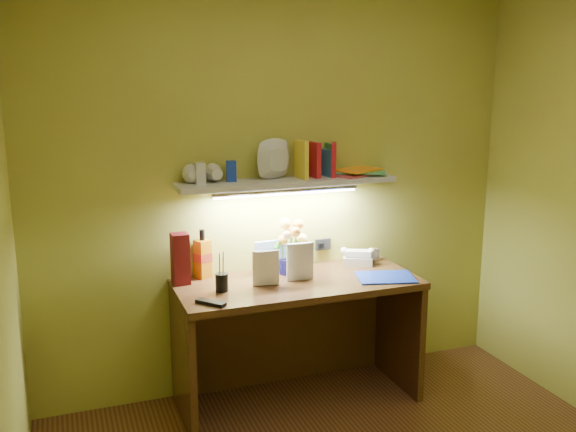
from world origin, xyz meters
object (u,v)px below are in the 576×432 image
object	(u,v)px
desk	(297,341)
flower_bouquet	(293,247)
whisky_bottle	(203,254)
telephone	(358,256)
desk_clock	(373,255)

from	to	relation	value
desk	flower_bouquet	size ratio (longest dim) A/B	4.38
desk	whisky_bottle	world-z (taller)	whisky_bottle
whisky_bottle	desk	bearing A→B (deg)	-26.78
telephone	whisky_bottle	bearing A→B (deg)	-159.34
desk	desk_clock	xyz separation A→B (m)	(0.60, 0.22, 0.41)
desk	flower_bouquet	xyz separation A→B (m)	(0.03, 0.16, 0.53)
flower_bouquet	desk_clock	size ratio (longest dim) A/B	4.21
desk	flower_bouquet	world-z (taller)	flower_bouquet
desk_clock	desk	bearing A→B (deg)	-157.68
telephone	desk_clock	world-z (taller)	telephone
desk_clock	whisky_bottle	bearing A→B (deg)	-179.57
desk_clock	whisky_bottle	xyz separation A→B (m)	(-1.10, 0.03, 0.11)
desk	telephone	bearing A→B (deg)	21.21
flower_bouquet	telephone	bearing A→B (deg)	2.76
desk_clock	whisky_bottle	size ratio (longest dim) A/B	0.26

